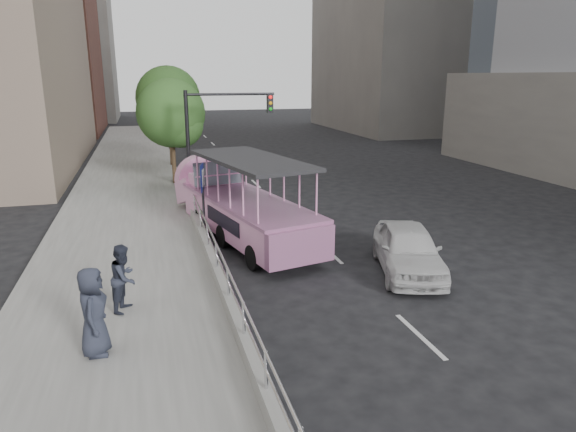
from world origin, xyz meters
The scene contains 13 objects.
ground centered at (0.00, 0.00, 0.00)m, with size 160.00×160.00×0.00m, color black.
sidewalk centered at (-5.75, 10.00, 0.15)m, with size 5.50×80.00×0.30m, color #9C9C97.
kerb_wall centered at (-3.12, 2.00, 0.48)m, with size 0.24×30.00×0.36m, color gray.
guardrail centered at (-3.12, 2.00, 1.14)m, with size 0.07×22.00×0.71m.
duck_boat centered at (-1.65, 6.87, 1.15)m, with size 4.25×9.58×3.10m.
car centered at (2.66, 1.72, 0.74)m, with size 1.75×4.34×1.48m, color silver.
pedestrian_mid centered at (-5.53, 0.64, 1.13)m, with size 0.81×0.63×1.66m, color #292D3C.
pedestrian_far centered at (-6.07, -1.35, 1.24)m, with size 0.92×0.60×1.87m, color #292D3C.
parking_sign centered at (-3.00, 5.99, 1.81)m, with size 0.18×0.64×2.91m.
traffic_signal centered at (-1.70, 12.50, 3.50)m, with size 4.20×0.32×5.20m.
street_tree_near centered at (-3.30, 15.93, 3.82)m, with size 3.52×3.52×5.72m.
street_tree_far centered at (-3.10, 21.93, 4.31)m, with size 3.97×3.97×6.45m.
midrise_stone_b centered at (-16.00, 64.00, 10.00)m, with size 16.00×14.00×20.00m, color gray.
Camera 1 is at (-4.83, -11.50, 5.82)m, focal length 32.00 mm.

